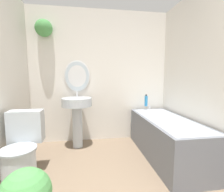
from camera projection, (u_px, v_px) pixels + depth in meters
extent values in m
cube|color=silver|center=(100.00, 77.00, 3.03)|extent=(2.63, 0.06, 2.40)
ellipsoid|color=silver|center=(77.00, 76.00, 2.93)|extent=(0.46, 0.02, 0.57)
ellipsoid|color=silver|center=(77.00, 76.00, 2.92)|extent=(0.42, 0.01, 0.53)
cylinder|color=#9E6042|center=(44.00, 24.00, 2.68)|extent=(0.13, 0.13, 0.07)
sphere|color=#4C934C|center=(44.00, 28.00, 2.69)|extent=(0.28, 0.28, 0.28)
cube|color=silver|center=(224.00, 76.00, 1.83)|extent=(0.06, 2.91, 2.40)
cylinder|color=silver|center=(19.00, 168.00, 1.78)|extent=(0.35, 0.35, 0.39)
cylinder|color=#A0A9B1|center=(18.00, 150.00, 1.76)|extent=(0.38, 0.38, 0.02)
cube|color=silver|center=(26.00, 126.00, 2.00)|extent=(0.39, 0.19, 0.39)
cylinder|color=silver|center=(77.00, 127.00, 2.75)|extent=(0.17, 0.17, 0.71)
cylinder|color=silver|center=(77.00, 102.00, 2.71)|extent=(0.50, 0.50, 0.14)
cylinder|color=silver|center=(77.00, 94.00, 2.83)|extent=(0.02, 0.02, 0.10)
cube|color=slate|center=(166.00, 138.00, 2.42)|extent=(0.65, 1.58, 0.57)
cube|color=silver|center=(167.00, 120.00, 2.39)|extent=(0.55, 1.48, 0.04)
cylinder|color=silver|center=(149.00, 108.00, 3.06)|extent=(0.04, 0.04, 0.08)
cylinder|color=#2D84C6|center=(146.00, 101.00, 3.00)|extent=(0.06, 0.06, 0.19)
cylinder|color=black|center=(146.00, 95.00, 2.99)|extent=(0.03, 0.03, 0.02)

